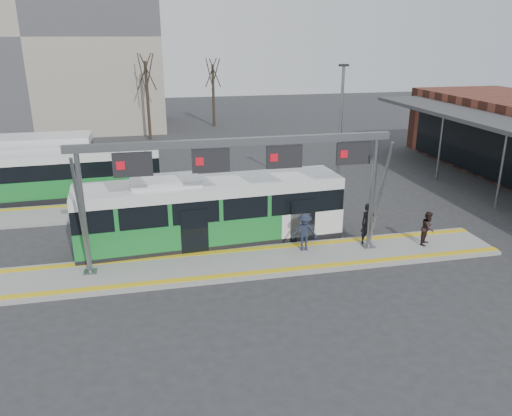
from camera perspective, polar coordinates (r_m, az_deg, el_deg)
The scene contains 15 objects.
ground at distance 21.26m, azimuth -0.68°, elevation -6.40°, with size 120.00×120.00×0.00m, color #2D2D30.
platform_main at distance 21.23m, azimuth -0.68°, elevation -6.22°, with size 22.00×3.00×0.15m, color gray.
platform_second at distance 28.28m, azimuth -11.98°, elevation -0.01°, with size 20.00×3.00×0.15m, color gray.
tactile_main at distance 21.19m, azimuth -0.68°, elevation -6.01°, with size 22.00×2.65×0.02m.
tactile_second at distance 29.35m, azimuth -12.04°, elevation 0.87°, with size 20.00×0.35×0.02m.
gantry at distance 19.96m, azimuth -1.85°, elevation 5.02°, with size 13.00×1.68×5.20m.
apartment_block at distance 55.70m, azimuth -24.07°, elevation 17.69°, with size 24.50×12.50×18.40m.
hero_bus at distance 22.88m, azimuth -5.20°, elevation -0.48°, with size 12.10×3.27×3.29m.
bg_bus_green at distance 31.45m, azimuth -21.33°, elevation 3.52°, with size 11.30×2.96×2.80m.
passenger_a at distance 23.07m, azimuth 12.68°, elevation -1.80°, with size 0.69×0.46×1.90m, color black.
passenger_b at distance 23.83m, azimuth 19.05°, elevation -2.18°, with size 0.75×0.59×1.55m, color black.
passenger_c at distance 21.99m, azimuth 5.58°, elevation -2.75°, with size 1.10×0.63×1.70m, color #1F2538.
tree_left at distance 46.77m, azimuth -12.48°, elevation 14.89°, with size 1.40×1.40×7.91m.
tree_mid at distance 53.19m, azimuth -4.96°, elevation 15.08°, with size 1.40×1.40×7.12m.
lamp_east at distance 28.05m, azimuth 9.59°, elevation 8.51°, with size 0.50×0.25×7.72m.
Camera 1 is at (-3.87, -18.77, 9.20)m, focal length 35.00 mm.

